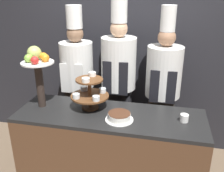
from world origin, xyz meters
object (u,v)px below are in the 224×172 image
object	(u,v)px
fruit_pedestal	(37,66)
chef_center_right	(163,85)
tiered_stand	(90,92)
chef_left	(77,78)
cake_round	(119,117)
cup_white	(184,118)
chef_center_left	(118,77)

from	to	relation	value
fruit_pedestal	chef_center_right	xyz separation A→B (m)	(1.20, 0.56, -0.32)
tiered_stand	chef_left	bearing A→B (deg)	121.52
cake_round	chef_left	xyz separation A→B (m)	(-0.65, 0.69, 0.08)
chef_left	chef_center_right	size ratio (longest dim) A/B	0.99
cake_round	chef_left	distance (m)	0.95
fruit_pedestal	chef_center_right	distance (m)	1.36
tiered_stand	chef_center_right	distance (m)	0.87
tiered_stand	cup_white	world-z (taller)	tiered_stand
fruit_pedestal	cup_white	world-z (taller)	fruit_pedestal
fruit_pedestal	tiered_stand	bearing A→B (deg)	5.00
cake_round	cup_white	distance (m)	0.58
chef_left	chef_center_left	xyz separation A→B (m)	(0.50, -0.00, 0.05)
cup_white	chef_left	xyz separation A→B (m)	(-1.22, 0.59, 0.08)
tiered_stand	chef_center_left	bearing A→B (deg)	70.25
fruit_pedestal	chef_left	xyz separation A→B (m)	(0.19, 0.56, -0.30)
cup_white	chef_left	world-z (taller)	chef_left
cup_white	chef_center_right	distance (m)	0.63
fruit_pedestal	chef_center_left	size ratio (longest dim) A/B	0.31
fruit_pedestal	cup_white	distance (m)	1.47
chef_center_right	tiered_stand	bearing A→B (deg)	-143.36
cup_white	chef_center_left	world-z (taller)	chef_center_left
cake_round	chef_center_left	bearing A→B (deg)	101.85
cup_white	chef_center_right	size ratio (longest dim) A/B	0.04
fruit_pedestal	cake_round	distance (m)	0.93
tiered_stand	cup_white	distance (m)	0.92
cake_round	chef_center_left	xyz separation A→B (m)	(-0.15, 0.69, 0.13)
chef_left	chef_center_right	world-z (taller)	chef_center_right
cake_round	chef_center_right	xyz separation A→B (m)	(0.36, 0.69, 0.07)
fruit_pedestal	chef_left	world-z (taller)	chef_left
tiered_stand	cup_white	size ratio (longest dim) A/B	5.01
cup_white	chef_center_left	bearing A→B (deg)	140.58
tiered_stand	cake_round	distance (m)	0.40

